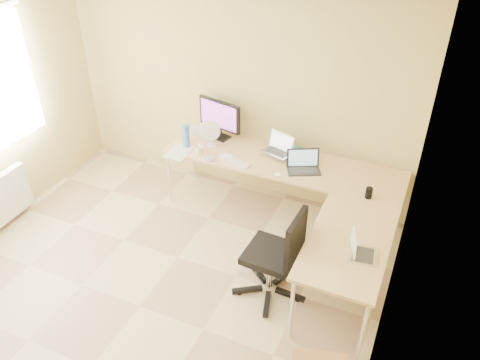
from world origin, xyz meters
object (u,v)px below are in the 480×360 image
at_px(water_bottle, 186,136).
at_px(desk_fan, 211,134).
at_px(office_chair, 271,252).
at_px(desk_return, 344,271).
at_px(monitor, 220,119).
at_px(laptop_center, 278,145).
at_px(laptop_return, 364,247).
at_px(laptop_black, 304,162).
at_px(keyboard, 235,161).
at_px(mug, 199,150).
at_px(desk_main, 281,188).

relative_size(water_bottle, desk_fan, 0.88).
xyz_separation_m(water_bottle, office_chair, (1.42, -1.02, -0.37)).
bearing_deg(office_chair, water_bottle, 147.35).
bearing_deg(desk_return, monitor, 146.63).
bearing_deg(office_chair, laptop_center, 111.10).
height_order(desk_fan, laptop_return, desk_fan).
relative_size(laptop_black, office_chair, 0.35).
relative_size(laptop_center, water_bottle, 1.17).
xyz_separation_m(keyboard, mug, (-0.44, -0.01, 0.04)).
height_order(monitor, laptop_return, monitor).
xyz_separation_m(monitor, laptop_return, (1.97, -1.35, -0.14)).
height_order(mug, office_chair, office_chair).
distance_m(laptop_black, water_bottle, 1.37).
bearing_deg(laptop_black, water_bottle, 156.12).
bearing_deg(water_bottle, laptop_black, 2.58).
height_order(desk_return, laptop_return, laptop_return).
xyz_separation_m(desk_main, keyboard, (-0.46, -0.22, 0.37)).
bearing_deg(water_bottle, monitor, 53.86).
relative_size(laptop_black, laptop_return, 1.17).
bearing_deg(laptop_black, desk_fan, 149.84).
xyz_separation_m(laptop_center, keyboard, (-0.38, -0.29, -0.14)).
relative_size(desk_main, laptop_black, 7.69).
xyz_separation_m(keyboard, desk_fan, (-0.39, 0.21, 0.14)).
xyz_separation_m(laptop_center, laptop_black, (0.36, -0.16, -0.04)).
xyz_separation_m(desk_fan, office_chair, (1.17, -1.15, -0.38)).
xyz_separation_m(water_bottle, desk_fan, (0.25, 0.13, 0.02)).
bearing_deg(monitor, desk_return, -21.01).
bearing_deg(desk_return, office_chair, -165.52).
height_order(desk_return, desk_fan, desk_fan).
bearing_deg(office_chair, monitor, 133.41).
height_order(desk_main, mug, mug).
distance_m(laptop_center, desk_fan, 0.77).
relative_size(desk_return, monitor, 2.33).
bearing_deg(desk_return, mug, 157.65).
distance_m(desk_main, keyboard, 0.64).
distance_m(monitor, office_chair, 1.86).
bearing_deg(mug, laptop_center, 20.03).
xyz_separation_m(desk_return, water_bottle, (-2.08, 0.85, 0.50)).
xyz_separation_m(desk_main, monitor, (-0.85, 0.20, 0.60)).
bearing_deg(laptop_return, monitor, 48.00).
bearing_deg(mug, desk_main, 14.14).
bearing_deg(desk_main, water_bottle, -172.25).
distance_m(monitor, water_bottle, 0.45).
relative_size(water_bottle, laptop_return, 0.92).
bearing_deg(laptop_center, monitor, -172.42).
relative_size(desk_return, laptop_black, 3.77).
bearing_deg(desk_main, office_chair, -74.74).
xyz_separation_m(desk_return, monitor, (-1.82, 1.20, 0.60)).
height_order(desk_return, laptop_center, laptop_center).
bearing_deg(keyboard, mug, -159.71).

